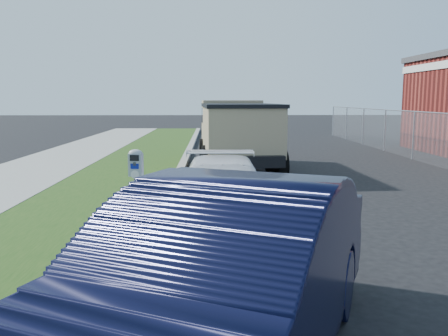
{
  "coord_description": "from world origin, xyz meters",
  "views": [
    {
      "loc": [
        -1.62,
        -7.67,
        2.27
      ],
      "look_at": [
        -1.4,
        1.0,
        1.0
      ],
      "focal_mm": 38.0,
      "sensor_mm": 36.0,
      "label": 1
    }
  ],
  "objects_px": {
    "parking_meter": "(136,178)",
    "white_wagon": "(222,195)",
    "dump_truck": "(237,131)",
    "navy_sedan": "(221,285)"
  },
  "relations": [
    {
      "from": "parking_meter",
      "to": "dump_truck",
      "type": "distance_m",
      "value": 8.87
    },
    {
      "from": "white_wagon",
      "to": "navy_sedan",
      "type": "xyz_separation_m",
      "value": [
        -0.11,
        -4.51,
        0.19
      ]
    },
    {
      "from": "parking_meter",
      "to": "dump_truck",
      "type": "relative_size",
      "value": 0.25
    },
    {
      "from": "white_wagon",
      "to": "navy_sedan",
      "type": "distance_m",
      "value": 4.51
    },
    {
      "from": "parking_meter",
      "to": "navy_sedan",
      "type": "xyz_separation_m",
      "value": [
        1.12,
        -2.93,
        -0.38
      ]
    },
    {
      "from": "dump_truck",
      "to": "navy_sedan",
      "type": "bearing_deg",
      "value": -96.93
    },
    {
      "from": "parking_meter",
      "to": "white_wagon",
      "type": "height_order",
      "value": "parking_meter"
    },
    {
      "from": "white_wagon",
      "to": "dump_truck",
      "type": "bearing_deg",
      "value": 84.95
    },
    {
      "from": "parking_meter",
      "to": "white_wagon",
      "type": "distance_m",
      "value": 2.08
    },
    {
      "from": "white_wagon",
      "to": "dump_truck",
      "type": "distance_m",
      "value": 7.15
    }
  ]
}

